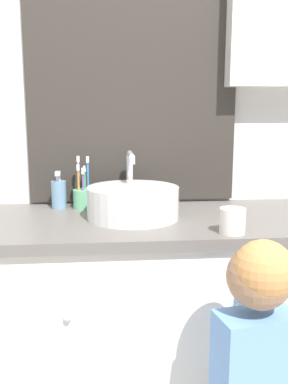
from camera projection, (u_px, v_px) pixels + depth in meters
name	position (u px, v px, depth m)	size (l,w,h in m)	color
wall_back	(161.00, 77.00, 1.67)	(3.20, 0.18, 2.50)	silver
vanity_counter	(160.00, 323.00, 1.54)	(1.35, 0.55, 0.79)	silver
sink_basin	(133.00, 201.00, 1.46)	(0.31, 0.36, 0.22)	silver
toothbrush_holder	(83.00, 196.00, 1.61)	(0.08, 0.08, 0.20)	#66B27F
soap_dispenser	(59.00, 194.00, 1.61)	(0.06, 0.06, 0.14)	#6B93B2
child_figure	(255.00, 368.00, 1.08)	(0.22, 0.43, 0.85)	slate
drinking_cup	(232.00, 221.00, 1.27)	(0.08, 0.08, 0.08)	silver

